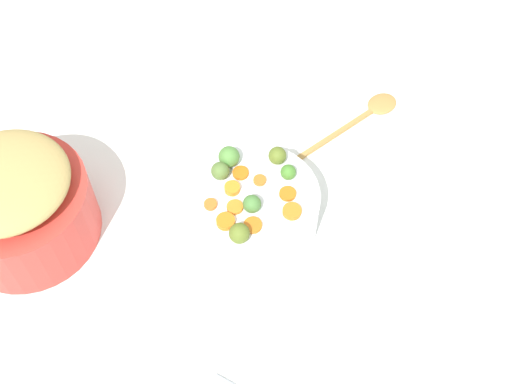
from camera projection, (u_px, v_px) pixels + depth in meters
name	position (u px, v px, depth m)	size (l,w,h in m)	color
tabletop	(276.00, 224.00, 1.32)	(2.40, 2.40, 0.02)	white
serving_bowl_carrots	(256.00, 211.00, 1.26)	(0.24, 0.24, 0.11)	white
metal_pot	(21.00, 212.00, 1.24)	(0.28, 0.28, 0.14)	red
stuffing_mound	(4.00, 182.00, 1.16)	(0.23, 0.23, 0.06)	tan
carrot_slice_0	(241.00, 173.00, 1.24)	(0.03, 0.03, 0.01)	orange
carrot_slice_1	(288.00, 194.00, 1.22)	(0.03, 0.03, 0.01)	orange
carrot_slice_2	(291.00, 212.00, 1.19)	(0.03, 0.03, 0.01)	orange
carrot_slice_3	(226.00, 221.00, 1.18)	(0.03, 0.03, 0.01)	orange
carrot_slice_4	(232.00, 188.00, 1.22)	(0.03, 0.03, 0.01)	orange
carrot_slice_5	(253.00, 225.00, 1.18)	(0.03, 0.03, 0.01)	orange
carrot_slice_6	(235.00, 207.00, 1.20)	(0.03, 0.03, 0.01)	orange
carrot_slice_7	(211.00, 204.00, 1.20)	(0.02, 0.02, 0.01)	orange
carrot_slice_8	(260.00, 180.00, 1.23)	(0.02, 0.02, 0.01)	orange
brussels_sprout_0	(239.00, 233.00, 1.15)	(0.04, 0.04, 0.04)	olive
brussels_sprout_1	(277.00, 156.00, 1.25)	(0.03, 0.03, 0.03)	olive
brussels_sprout_2	(229.00, 157.00, 1.24)	(0.04, 0.04, 0.04)	#52883C
brussels_sprout_3	(252.00, 204.00, 1.19)	(0.03, 0.03, 0.03)	#4A7C3A
brussels_sprout_4	(288.00, 172.00, 1.23)	(0.03, 0.03, 0.03)	#47812E
brussels_sprout_5	(220.00, 171.00, 1.23)	(0.03, 0.03, 0.03)	#577536
wooden_spoon	(366.00, 114.00, 1.46)	(0.08, 0.32, 0.01)	#AF8143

